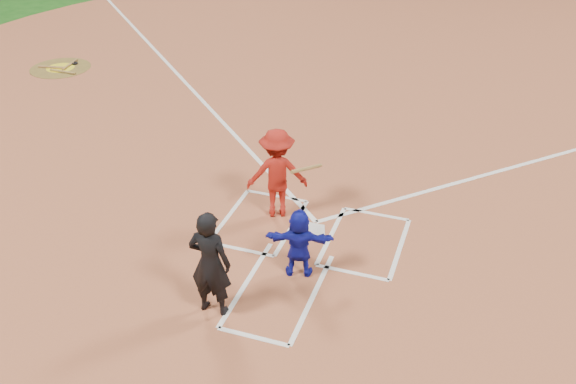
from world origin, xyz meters
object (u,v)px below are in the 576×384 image
(on_deck_circle, at_px, (60,68))
(catcher, at_px, (299,243))
(home_plate, at_px, (311,231))
(batter_at_plate, at_px, (277,173))
(umpire, at_px, (210,264))

(on_deck_circle, height_order, catcher, catcher)
(catcher, bearing_deg, on_deck_circle, -49.51)
(home_plate, xyz_separation_m, batter_at_plate, (-0.77, 0.36, 0.84))
(batter_at_plate, bearing_deg, umpire, -90.24)
(home_plate, distance_m, batter_at_plate, 1.19)
(catcher, bearing_deg, home_plate, -96.60)
(home_plate, distance_m, umpire, 2.71)
(catcher, relative_size, umpire, 0.68)
(catcher, distance_m, batter_at_plate, 1.83)
(on_deck_circle, bearing_deg, batter_at_plate, -31.10)
(batter_at_plate, bearing_deg, catcher, -59.18)
(catcher, distance_m, umpire, 1.59)
(catcher, height_order, batter_at_plate, batter_at_plate)
(home_plate, relative_size, on_deck_circle, 0.35)
(home_plate, distance_m, on_deck_circle, 10.74)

